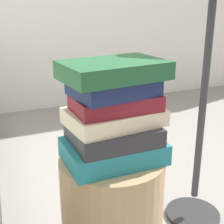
# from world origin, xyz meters

# --- Properties ---
(side_table) EXTENTS (0.34, 0.34, 0.46)m
(side_table) POSITION_xyz_m (0.00, 0.00, 0.23)
(side_table) COLOR tan
(side_table) RESTS_ON ground_plane
(book_teal) EXTENTS (0.30, 0.21, 0.06)m
(book_teal) POSITION_xyz_m (0.00, -0.01, 0.49)
(book_teal) COLOR #1E727F
(book_teal) RESTS_ON side_table
(book_charcoal) EXTENTS (0.26, 0.21, 0.05)m
(book_charcoal) POSITION_xyz_m (0.00, -0.01, 0.55)
(book_charcoal) COLOR #28282D
(book_charcoal) RESTS_ON book_teal
(book_cream) EXTENTS (0.30, 0.21, 0.05)m
(book_cream) POSITION_xyz_m (0.01, -0.00, 0.60)
(book_cream) COLOR beige
(book_cream) RESTS_ON book_charcoal
(book_maroon) EXTENTS (0.25, 0.16, 0.05)m
(book_maroon) POSITION_xyz_m (0.01, -0.01, 0.65)
(book_maroon) COLOR maroon
(book_maroon) RESTS_ON book_cream
(book_navy) EXTENTS (0.26, 0.20, 0.05)m
(book_navy) POSITION_xyz_m (-0.00, -0.01, 0.69)
(book_navy) COLOR #19234C
(book_navy) RESTS_ON book_maroon
(book_forest) EXTENTS (0.31, 0.23, 0.05)m
(book_forest) POSITION_xyz_m (0.00, -0.01, 0.74)
(book_forest) COLOR #1E512D
(book_forest) RESTS_ON book_navy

